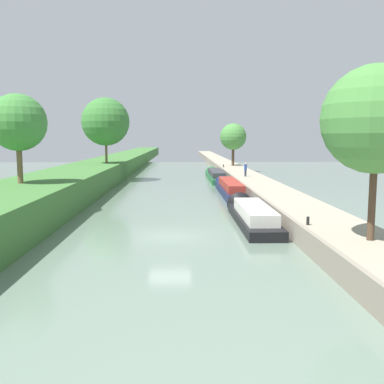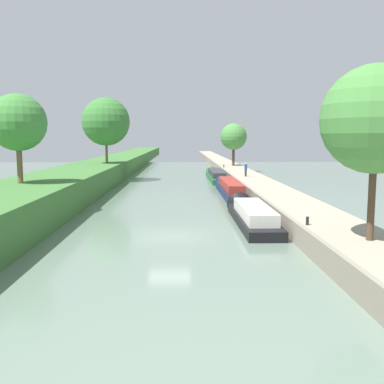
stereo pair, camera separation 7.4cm
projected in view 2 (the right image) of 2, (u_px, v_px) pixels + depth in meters
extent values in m
plane|color=slate|center=(169.00, 236.00, 25.83)|extent=(160.00, 160.00, 0.00)
cube|color=#9E937F|center=(322.00, 226.00, 25.98)|extent=(3.88, 260.00, 1.15)
cube|color=gray|center=(288.00, 226.00, 25.92)|extent=(0.25, 260.00, 1.20)
cube|color=black|center=(253.00, 220.00, 29.38)|extent=(2.19, 10.77, 0.61)
cube|color=silver|center=(254.00, 211.00, 28.76)|extent=(1.80, 7.54, 0.76)
cone|color=black|center=(241.00, 206.00, 35.37)|extent=(2.08, 1.32, 2.08)
cube|color=#141E42|center=(230.00, 191.00, 44.47)|extent=(1.84, 14.40, 0.76)
cube|color=maroon|center=(231.00, 185.00, 43.66)|extent=(1.51, 10.08, 0.77)
cone|color=#141E42|center=(223.00, 183.00, 52.16)|extent=(1.75, 1.10, 1.75)
cube|color=#1E6033|center=(216.00, 177.00, 60.69)|extent=(2.02, 15.16, 0.66)
cube|color=#333338|center=(217.00, 173.00, 59.86)|extent=(1.66, 10.61, 0.72)
cone|color=#1E6033|center=(212.00, 173.00, 68.81)|extent=(1.92, 1.21, 1.92)
cylinder|color=#4C3828|center=(372.00, 195.00, 19.63)|extent=(0.33, 0.33, 4.11)
sphere|color=#47843D|center=(376.00, 119.00, 19.21)|extent=(4.83, 4.83, 4.83)
cylinder|color=#4C3828|center=(233.00, 155.00, 73.08)|extent=(0.45, 0.45, 3.63)
sphere|color=#47843D|center=(234.00, 137.00, 72.71)|extent=(4.40, 4.40, 4.40)
cylinder|color=brown|center=(20.00, 161.00, 32.01)|extent=(0.40, 0.40, 3.31)
sphere|color=#3D7F38|center=(18.00, 122.00, 31.66)|extent=(4.16, 4.16, 4.16)
cylinder|color=brown|center=(107.00, 149.00, 57.57)|extent=(0.32, 0.32, 3.72)
sphere|color=#387533|center=(106.00, 122.00, 57.13)|extent=(6.27, 6.27, 6.27)
cylinder|color=#282D42|center=(246.00, 173.00, 52.80)|extent=(0.26, 0.26, 0.82)
cylinder|color=#28428E|center=(246.00, 167.00, 52.71)|extent=(0.34, 0.34, 0.62)
sphere|color=tan|center=(246.00, 164.00, 52.65)|extent=(0.22, 0.22, 0.22)
cylinder|color=black|center=(307.00, 221.00, 23.30)|extent=(0.16, 0.16, 0.45)
cylinder|color=black|center=(224.00, 166.00, 69.08)|extent=(0.16, 0.16, 0.45)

